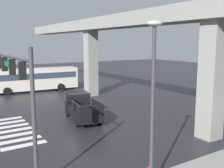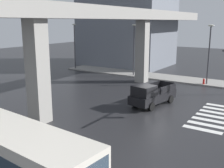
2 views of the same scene
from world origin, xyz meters
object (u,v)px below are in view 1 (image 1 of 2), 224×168
Objects in this scene: pickup_truck at (82,108)px; city_bus at (36,78)px; street_lamp_near_corner at (153,87)px; traffic_signal_mast at (13,75)px.

pickup_truck is 15.09m from city_bus.
pickup_truck is 0.49× the size of city_bus.
city_bus is at bearing 174.29° from street_lamp_near_corner.
pickup_truck is at bearing 169.44° from street_lamp_near_corner.
street_lamp_near_corner is (6.37, 4.19, -0.12)m from traffic_signal_mast.
city_bus is at bearing 161.16° from traffic_signal_mast.
traffic_signal_mast is 7.63m from street_lamp_near_corner.
traffic_signal_mast is (4.96, -6.30, 3.69)m from pickup_truck.
pickup_truck is 12.07m from street_lamp_near_corner.
pickup_truck is at bearing 128.20° from traffic_signal_mast.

